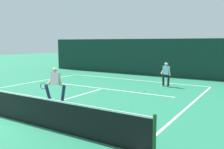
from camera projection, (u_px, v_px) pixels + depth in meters
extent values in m
plane|color=#247653|center=(4.00, 117.00, 9.00)|extent=(80.00, 80.00, 0.00)
cube|color=white|center=(132.00, 80.00, 17.91)|extent=(10.95, 0.10, 0.01)
cube|color=white|center=(103.00, 88.00, 14.55)|extent=(8.93, 0.10, 0.01)
cube|color=white|center=(64.00, 100.00, 11.70)|extent=(0.10, 6.40, 0.01)
cylinder|color=#1E4723|center=(154.00, 136.00, 5.83)|extent=(0.09, 0.09, 1.07)
cube|color=black|center=(4.00, 105.00, 8.94)|extent=(11.82, 0.02, 0.95)
cube|color=white|center=(3.00, 92.00, 8.87)|extent=(11.82, 0.03, 0.05)
cylinder|color=#1E234C|center=(63.00, 94.00, 11.15)|extent=(0.31, 0.22, 0.83)
cylinder|color=#1E234C|center=(48.00, 93.00, 11.33)|extent=(0.37, 0.24, 0.83)
ellipsoid|color=white|center=(63.00, 101.00, 11.19)|extent=(0.28, 0.19, 0.09)
ellipsoid|color=white|center=(48.00, 101.00, 11.37)|extent=(0.28, 0.19, 0.09)
cube|color=silver|center=(55.00, 79.00, 11.14)|extent=(0.51, 0.45, 0.61)
cylinder|color=tan|center=(60.00, 80.00, 11.09)|extent=(0.25, 0.16, 0.63)
cylinder|color=tan|center=(50.00, 79.00, 11.20)|extent=(0.26, 0.53, 0.49)
sphere|color=tan|center=(55.00, 70.00, 11.09)|extent=(0.22, 0.22, 0.22)
cylinder|color=white|center=(55.00, 69.00, 11.08)|extent=(0.30, 0.30, 0.04)
cylinder|color=black|center=(47.00, 85.00, 11.00)|extent=(0.11, 0.26, 0.03)
torus|color=black|center=(43.00, 86.00, 10.67)|extent=(0.29, 0.11, 0.29)
cylinder|color=black|center=(168.00, 81.00, 15.06)|extent=(0.18, 0.16, 0.77)
cylinder|color=black|center=(163.00, 80.00, 15.31)|extent=(0.19, 0.17, 0.77)
ellipsoid|color=white|center=(168.00, 86.00, 15.11)|extent=(0.28, 0.16, 0.09)
ellipsoid|color=white|center=(163.00, 85.00, 15.36)|extent=(0.28, 0.16, 0.09)
cube|color=#8CCCE0|center=(166.00, 70.00, 15.10)|extent=(0.43, 0.30, 0.54)
cylinder|color=beige|center=(169.00, 71.00, 14.95)|extent=(0.22, 0.13, 0.59)
cylinder|color=beige|center=(163.00, 70.00, 15.25)|extent=(0.19, 0.49, 0.48)
sphere|color=beige|center=(166.00, 64.00, 15.05)|extent=(0.20, 0.20, 0.20)
cylinder|color=white|center=(166.00, 64.00, 15.04)|extent=(0.26, 0.26, 0.04)
cylinder|color=black|center=(160.00, 74.00, 15.14)|extent=(0.08, 0.26, 0.03)
torus|color=black|center=(157.00, 74.00, 14.89)|extent=(0.29, 0.08, 0.29)
sphere|color=#D1E033|center=(144.00, 91.00, 13.58)|extent=(0.07, 0.07, 0.07)
cube|color=#123129|center=(148.00, 57.00, 20.11)|extent=(20.39, 0.12, 3.06)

